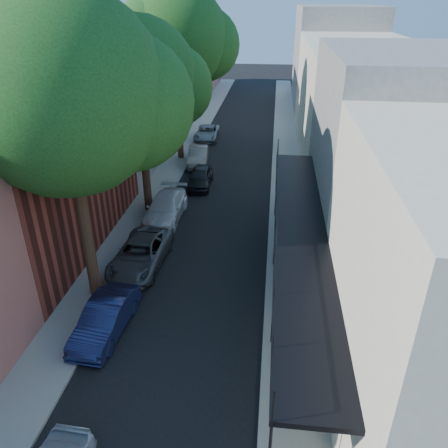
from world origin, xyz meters
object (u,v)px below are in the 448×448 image
(oak_far, at_px, (183,39))
(parked_car_e, at_px, (200,177))
(parked_car_f, at_px, (198,156))
(oak_near, at_px, (80,96))
(parked_car_g, at_px, (207,133))
(parked_car_c, at_px, (141,254))
(parked_car_d, at_px, (165,208))
(oak_mid, at_px, (147,81))
(parked_car_b, at_px, (106,318))

(oak_far, xyz_separation_m, parked_car_e, (1.85, -5.34, -7.66))
(oak_far, xyz_separation_m, parked_car_f, (1.05, -1.37, -7.63))
(parked_car_e, height_order, parked_car_f, parked_car_f)
(oak_near, height_order, parked_car_g, oak_near)
(parked_car_e, bearing_deg, oak_near, -100.80)
(parked_car_c, bearing_deg, oak_near, -107.83)
(parked_car_d, bearing_deg, oak_mid, 127.06)
(oak_mid, relative_size, parked_car_g, 2.53)
(oak_far, relative_size, parked_car_f, 3.12)
(oak_near, relative_size, parked_car_d, 2.55)
(parked_car_b, bearing_deg, oak_far, 96.52)
(oak_near, bearing_deg, parked_car_c, 69.75)
(oak_mid, height_order, parked_car_d, oak_mid)
(oak_far, relative_size, parked_car_b, 3.18)
(parked_car_f, distance_m, parked_car_g, 6.31)
(oak_far, bearing_deg, oak_mid, -90.41)
(parked_car_d, bearing_deg, parked_car_c, -88.92)
(oak_mid, xyz_separation_m, parked_car_c, (0.82, -5.89, -6.44))
(oak_near, height_order, parked_car_d, oak_near)
(parked_car_d, relative_size, parked_car_g, 1.11)
(parked_car_e, bearing_deg, parked_car_c, -98.25)
(parked_car_c, bearing_deg, parked_car_d, 92.42)
(oak_far, bearing_deg, parked_car_e, -70.85)
(oak_far, height_order, parked_car_c, oak_far)
(oak_far, distance_m, parked_car_c, 16.79)
(oak_near, distance_m, parked_car_g, 23.14)
(parked_car_g, bearing_deg, parked_car_e, -84.43)
(parked_car_d, bearing_deg, parked_car_e, 78.24)
(parked_car_e, bearing_deg, parked_car_f, 99.69)
(parked_car_c, relative_size, parked_car_d, 0.99)
(parked_car_d, xyz_separation_m, parked_car_g, (0.00, 15.10, -0.09))
(oak_far, height_order, parked_car_d, oak_far)
(oak_mid, height_order, parked_car_e, oak_mid)
(parked_car_f, bearing_deg, oak_far, 121.59)
(oak_far, relative_size, parked_car_c, 2.67)
(parked_car_c, xyz_separation_m, parked_car_e, (1.10, 9.59, -0.02))
(oak_near, xyz_separation_m, oak_mid, (-0.05, 7.97, -0.82))
(oak_far, bearing_deg, parked_car_c, -87.11)
(parked_car_c, height_order, parked_car_g, parked_car_c)
(parked_car_c, xyz_separation_m, parked_car_d, (0.00, 4.76, 0.03))
(parked_car_c, relative_size, parked_car_f, 1.17)
(oak_near, bearing_deg, oak_mid, 90.37)
(parked_car_b, height_order, parked_car_e, parked_car_b)
(oak_near, xyz_separation_m, parked_car_e, (1.87, 11.67, -7.28))
(oak_mid, xyz_separation_m, parked_car_f, (1.12, 7.67, -6.43))
(oak_mid, relative_size, parked_car_e, 2.89)
(parked_car_c, height_order, parked_car_d, parked_car_d)
(oak_near, distance_m, parked_car_c, 7.59)
(oak_near, relative_size, parked_car_e, 3.24)
(parked_car_f, height_order, parked_car_g, parked_car_f)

